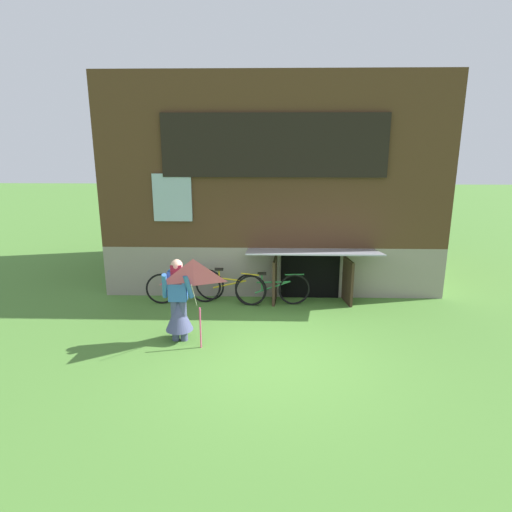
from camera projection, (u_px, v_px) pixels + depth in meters
ground_plane at (274, 355)px, 7.93m from camera, size 60.00×60.00×0.00m
log_house at (273, 180)px, 12.40m from camera, size 8.20×5.78×5.21m
person at (179, 307)px, 8.35m from camera, size 0.61×0.52×1.61m
kite at (194, 282)px, 7.68m from camera, size 0.99×0.87×1.69m
bicycle_green at (273, 289)px, 10.21m from camera, size 1.73×0.21×0.79m
bicycle_yellow at (229, 287)px, 10.36m from camera, size 1.71×0.63×0.81m
bicycle_black at (183, 287)px, 10.34m from camera, size 1.73×0.26×0.79m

